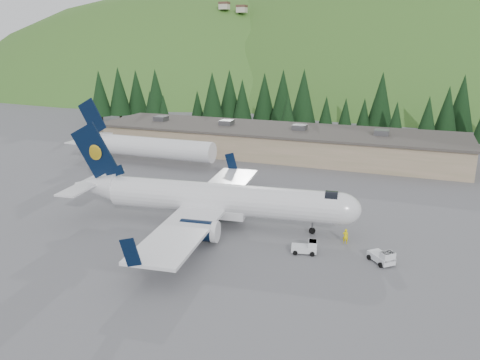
% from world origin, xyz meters
% --- Properties ---
extents(ground, '(600.00, 600.00, 0.00)m').
position_xyz_m(ground, '(0.00, 0.00, 0.00)').
color(ground, '#59595F').
extents(airliner, '(35.72, 33.59, 11.85)m').
position_xyz_m(airliner, '(-1.04, -0.12, 3.16)').
color(airliner, white).
rests_on(airliner, ground).
extents(second_airliner, '(27.50, 11.00, 10.05)m').
position_xyz_m(second_airliner, '(-24.92, 22.00, 3.32)').
color(second_airliner, white).
rests_on(second_airliner, ground).
extents(baggage_tug_a, '(2.81, 1.99, 1.39)m').
position_xyz_m(baggage_tug_a, '(11.19, -4.03, 0.62)').
color(baggage_tug_a, white).
rests_on(baggage_tug_a, ground).
extents(baggage_tug_b, '(2.88, 2.98, 1.48)m').
position_xyz_m(baggage_tug_b, '(18.80, -3.70, 0.66)').
color(baggage_tug_b, white).
rests_on(baggage_tug_b, ground).
extents(terminal_building, '(71.00, 17.00, 6.10)m').
position_xyz_m(terminal_building, '(-5.01, 38.00, 2.62)').
color(terminal_building, gray).
rests_on(terminal_building, ground).
extents(ramp_worker, '(0.62, 0.41, 1.70)m').
position_xyz_m(ramp_worker, '(14.61, -0.17, 0.85)').
color(ramp_worker, '#FFE404').
rests_on(ramp_worker, ground).
extents(tree_line, '(113.38, 16.77, 14.04)m').
position_xyz_m(tree_line, '(-6.65, 61.81, 7.71)').
color(tree_line, black).
rests_on(tree_line, ground).
extents(hills, '(614.00, 330.00, 300.00)m').
position_xyz_m(hills, '(53.34, 207.38, -82.80)').
color(hills, '#385B19').
rests_on(hills, ground).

